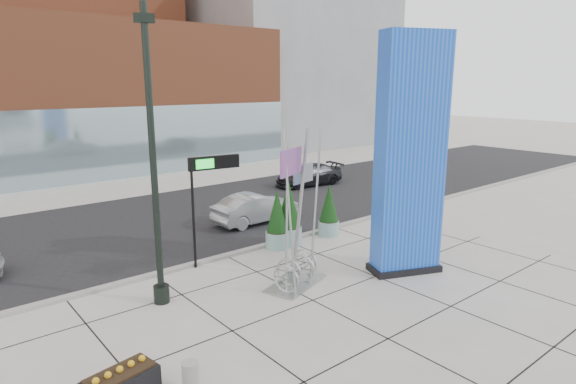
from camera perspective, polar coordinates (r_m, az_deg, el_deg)
ground at (r=15.65m, az=-2.36°, el=-12.49°), size 160.00×160.00×0.00m
street_asphalt at (r=23.89m, az=-17.02°, el=-3.94°), size 80.00×12.00×0.02m
curb_edge at (r=18.72m, az=-9.84°, el=-8.08°), size 80.00×0.30×0.12m
tower_podium at (r=39.48m, az=-25.91°, el=9.92°), size 34.00×10.00×11.00m
tower_glass_front at (r=35.07m, az=-23.52°, el=4.98°), size 34.00×0.60×5.00m
building_grey_parking at (r=55.40m, az=-0.91°, el=15.33°), size 20.00×18.00×18.00m
blue_pylon at (r=17.18m, az=14.25°, el=3.61°), size 2.75×2.01×8.38m
lamp_post at (r=14.73m, az=-15.50°, el=0.35°), size 0.60×0.49×8.86m
public_art_sculpture at (r=16.14m, az=1.00°, el=-6.32°), size 2.59×1.86×5.31m
concrete_bollard at (r=11.57m, az=-11.48°, el=-20.68°), size 0.37×0.37×0.72m
overhead_street_sign at (r=17.71m, az=-9.38°, el=2.38°), size 1.93×0.46×4.10m
round_planter_east at (r=21.43m, az=4.87°, el=-2.28°), size 0.93×0.93×2.33m
round_planter_mid at (r=19.73m, az=-1.28°, el=-3.41°), size 0.98×0.98×2.45m
round_planter_west at (r=20.05m, az=0.07°, el=-2.70°), size 1.10×1.10×2.76m
car_silver_mid at (r=23.37m, az=-3.83°, el=-1.95°), size 4.40×1.63×1.44m
car_dark_east at (r=31.81m, az=2.50°, el=2.01°), size 4.88×2.39×1.37m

